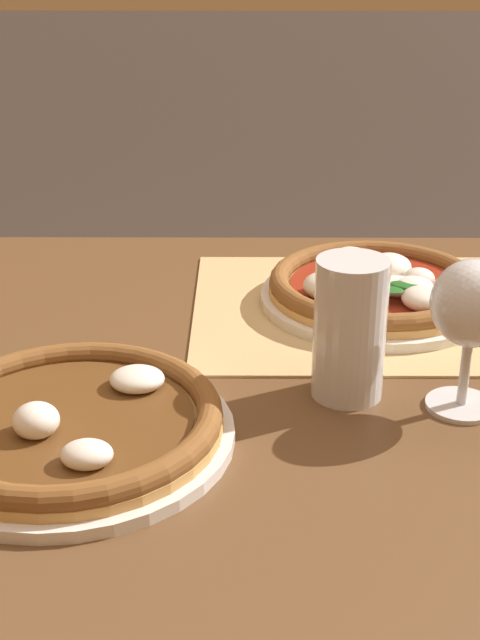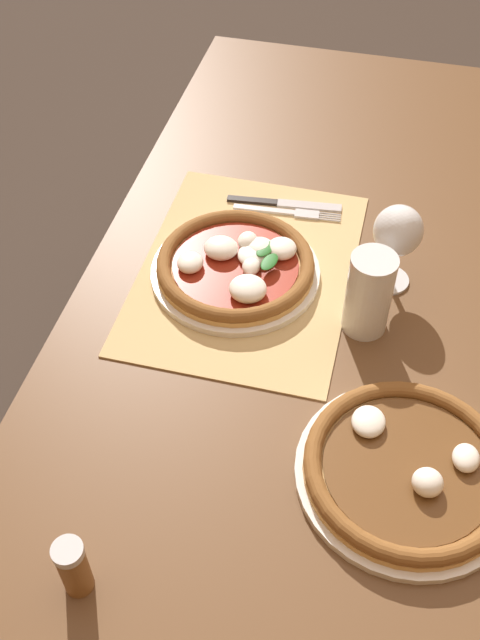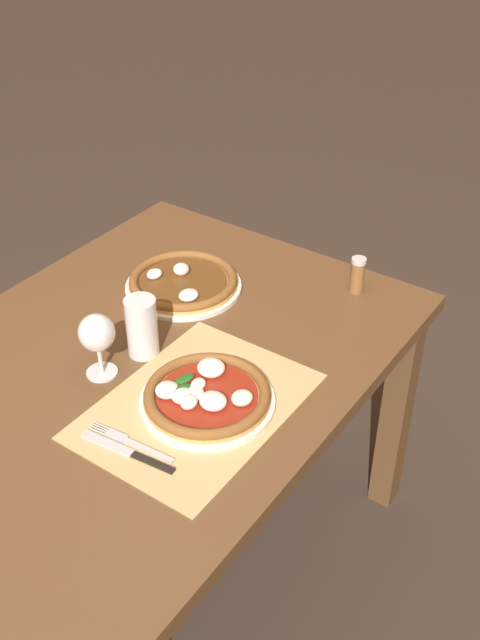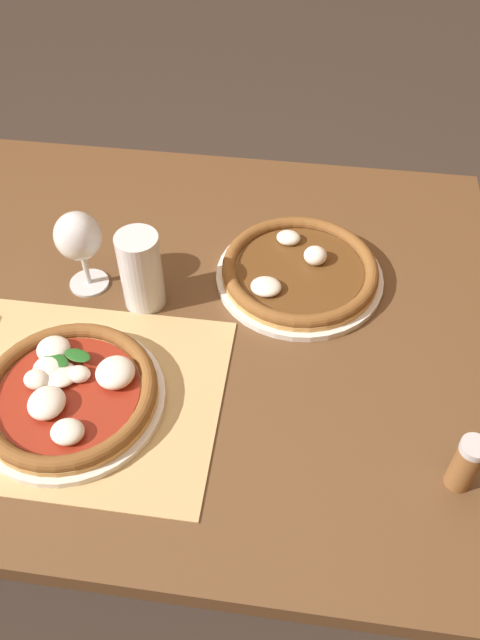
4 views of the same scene
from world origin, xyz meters
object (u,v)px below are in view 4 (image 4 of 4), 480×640
(pizza_near, at_px, (69,393))
(wine_glass, at_px, (79,239))
(pizza_far, at_px, (299,271))
(pepper_shaker, at_px, (466,464))
(pint_glass, at_px, (141,272))

(pizza_near, relative_size, wine_glass, 1.86)
(pizza_near, distance_m, pizza_far, 0.45)
(wine_glass, bearing_deg, pizza_near, -78.83)
(pizza_near, xyz_separation_m, wine_glass, (-0.05, 0.25, 0.08))
(pizza_near, relative_size, pepper_shaker, 2.96)
(pepper_shaker, bearing_deg, pizza_far, 123.50)
(pizza_near, xyz_separation_m, pepper_shaker, (0.57, -0.06, 0.03))
(pizza_near, distance_m, pint_glass, 0.24)
(pizza_near, height_order, pepper_shaker, pepper_shaker)
(wine_glass, distance_m, pint_glass, 0.12)
(pizza_near, bearing_deg, pepper_shaker, -5.54)
(pizza_far, distance_m, pint_glass, 0.28)
(pizza_far, bearing_deg, pepper_shaker, -56.50)
(pizza_far, xyz_separation_m, pint_glass, (-0.26, -0.09, 0.05))
(pizza_far, height_order, pint_glass, pint_glass)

